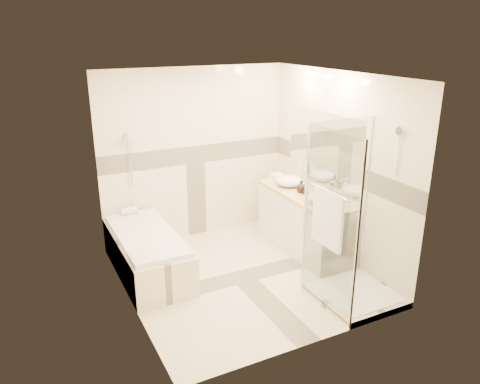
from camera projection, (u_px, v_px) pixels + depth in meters
name	position (u px, v px, depth m)	size (l,w,h in m)	color
room	(246.00, 182.00, 5.56)	(2.82, 3.02, 2.52)	beige
bathtub	(147.00, 251.00, 5.95)	(0.75, 1.70, 0.56)	beige
vanity	(304.00, 222.00, 6.53)	(0.58, 1.62, 0.85)	white
shower_enclosure	(346.00, 259.00, 5.31)	(0.96, 0.93, 2.04)	beige
vessel_sink_near	(289.00, 181.00, 6.68)	(0.38, 0.38, 0.15)	white
vessel_sink_far	(321.00, 197.00, 6.04)	(0.36, 0.36, 0.14)	white
faucet_near	(302.00, 174.00, 6.75)	(0.11, 0.03, 0.26)	silver
faucet_far	(335.00, 188.00, 6.10)	(0.11, 0.03, 0.28)	silver
amenity_bottle_a	(305.00, 189.00, 6.35)	(0.06, 0.06, 0.14)	black
amenity_bottle_b	(301.00, 186.00, 6.42)	(0.13, 0.13, 0.17)	black
folded_towels	(279.00, 178.00, 6.93)	(0.16, 0.27, 0.09)	white
rolled_towel	(129.00, 211.00, 6.44)	(0.10, 0.10, 0.22)	white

